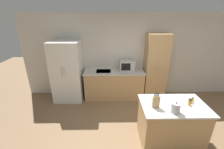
{
  "coord_description": "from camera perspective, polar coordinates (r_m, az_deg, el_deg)",
  "views": [
    {
      "loc": [
        -0.86,
        -2.33,
        2.57
      ],
      "look_at": [
        -0.8,
        1.4,
        1.05
      ],
      "focal_mm": 24.0,
      "sensor_mm": 36.0,
      "label": 1
    }
  ],
  "objects": [
    {
      "name": "wall_back",
      "position": [
        4.9,
        9.27,
        6.88
      ],
      "size": [
        7.2,
        0.06,
        2.6
      ],
      "color": "beige",
      "rests_on": "ground_plane"
    },
    {
      "name": "spice_bottle_short_red",
      "position": [
        3.33,
        27.39,
        -9.73
      ],
      "size": [
        0.05,
        0.05,
        0.09
      ],
      "color": "orange",
      "rests_on": "kitchen_island"
    },
    {
      "name": "spice_bottle_amber_oil",
      "position": [
        3.5,
        28.38,
        -8.39
      ],
      "size": [
        0.04,
        0.04,
        0.08
      ],
      "color": "gold",
      "rests_on": "kitchen_island"
    },
    {
      "name": "kitchen_island",
      "position": [
        3.5,
        21.41,
        -16.78
      ],
      "size": [
        1.28,
        0.84,
        0.91
      ],
      "color": "tan",
      "rests_on": "ground_plane"
    },
    {
      "name": "refrigerator",
      "position": [
        4.76,
        -16.63,
        1.01
      ],
      "size": [
        0.87,
        0.72,
        1.85
      ],
      "color": "white",
      "rests_on": "ground_plane"
    },
    {
      "name": "microwave",
      "position": [
        4.71,
        5.74,
        3.6
      ],
      "size": [
        0.46,
        0.36,
        0.32
      ],
      "color": "#B2B5B7",
      "rests_on": "back_counter"
    },
    {
      "name": "pantry_cabinet",
      "position": [
        4.84,
        16.14,
        2.68
      ],
      "size": [
        0.65,
        0.55,
        2.05
      ],
      "color": "tan",
      "rests_on": "ground_plane"
    },
    {
      "name": "spice_bottle_tall_dark",
      "position": [
        3.44,
        27.66,
        -8.61
      ],
      "size": [
        0.06,
        0.06,
        0.11
      ],
      "color": "#563319",
      "rests_on": "kitchen_island"
    },
    {
      "name": "knife_block",
      "position": [
        2.99,
        16.41,
        -9.86
      ],
      "size": [
        0.13,
        0.06,
        0.32
      ],
      "color": "tan",
      "rests_on": "kitchen_island"
    },
    {
      "name": "back_counter",
      "position": [
        4.82,
        0.77,
        -3.75
      ],
      "size": [
        1.87,
        0.63,
        0.92
      ],
      "color": "tan",
      "rests_on": "ground_plane"
    },
    {
      "name": "ground_plane",
      "position": [
        3.57,
        14.66,
        -24.75
      ],
      "size": [
        14.0,
        14.0,
        0.0
      ],
      "primitive_type": "plane",
      "color": "#846647"
    },
    {
      "name": "kettle",
      "position": [
        2.99,
        23.06,
        -11.58
      ],
      "size": [
        0.16,
        0.16,
        0.21
      ],
      "color": "#B2B5B7",
      "rests_on": "kitchen_island"
    }
  ]
}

